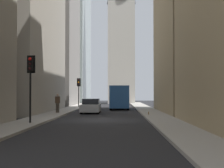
% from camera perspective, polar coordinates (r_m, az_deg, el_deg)
% --- Properties ---
extents(ground_plane, '(135.00, 135.00, 0.00)m').
position_cam_1_polar(ground_plane, '(26.08, -1.90, -5.82)').
color(ground_plane, black).
extents(sidewalk_right, '(90.00, 2.20, 0.14)m').
position_cam_1_polar(sidewalk_right, '(26.70, -11.63, -5.54)').
color(sidewalk_right, gray).
rests_on(sidewalk_right, ground_plane).
extents(sidewalk_left, '(90.00, 2.20, 0.14)m').
position_cam_1_polar(sidewalk_left, '(26.22, 8.02, -5.63)').
color(sidewalk_left, gray).
rests_on(sidewalk_left, ground_plane).
extents(building_right_far, '(13.25, 10.00, 29.51)m').
position_cam_1_polar(building_right_far, '(58.03, -10.98, 11.25)').
color(building_right_far, gray).
rests_on(building_right_far, ground_plane).
extents(building_right_midfar, '(17.84, 10.50, 20.33)m').
position_cam_1_polar(building_right_midfar, '(38.94, -17.08, 10.74)').
color(building_right_midfar, gray).
rests_on(building_right_midfar, ground_plane).
extents(church_spire, '(5.56, 5.56, 35.22)m').
position_cam_1_polar(church_spire, '(69.29, 1.52, 12.25)').
color(church_spire, '#B7B2A5').
rests_on(church_spire, ground_plane).
extents(delivery_truck, '(6.46, 2.25, 2.84)m').
position_cam_1_polar(delivery_truck, '(42.58, 1.19, -2.18)').
color(delivery_truck, '#285699').
rests_on(delivery_truck, ground_plane).
extents(sedan_silver, '(4.30, 1.78, 1.42)m').
position_cam_1_polar(sedan_silver, '(34.64, -3.45, -3.65)').
color(sedan_silver, '#B7BABF').
rests_on(sedan_silver, ground_plane).
extents(traffic_light_foreground, '(0.43, 0.52, 4.18)m').
position_cam_1_polar(traffic_light_foreground, '(22.26, -13.12, 1.75)').
color(traffic_light_foreground, black).
rests_on(traffic_light_foreground, sidewalk_right).
extents(traffic_light_midblock, '(0.43, 0.52, 3.88)m').
position_cam_1_polar(traffic_light_midblock, '(48.27, -5.44, -0.28)').
color(traffic_light_midblock, black).
rests_on(traffic_light_midblock, sidewalk_right).
extents(pedestrian, '(0.26, 0.44, 1.77)m').
position_cam_1_polar(pedestrian, '(33.30, -8.84, -2.96)').
color(pedestrian, '#473D33').
rests_on(pedestrian, sidewalk_right).
extents(discarded_bottle, '(0.07, 0.07, 0.27)m').
position_cam_1_polar(discarded_bottle, '(30.03, 5.96, -4.77)').
color(discarded_bottle, brown).
rests_on(discarded_bottle, sidewalk_left).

